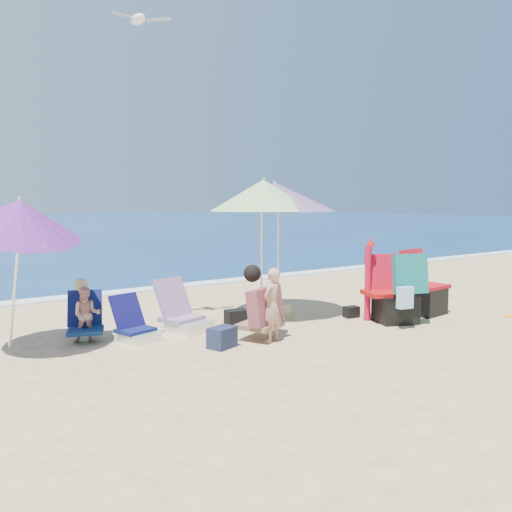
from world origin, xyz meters
TOP-DOWN VIEW (x-y plane):
  - ground at (0.00, 0.00)m, footprint 120.00×120.00m
  - foam at (0.00, 5.10)m, footprint 120.00×0.50m
  - umbrella_turquoise at (0.37, 1.37)m, footprint 2.55×2.55m
  - umbrella_striped at (0.07, 1.31)m, footprint 2.26×2.26m
  - umbrella_blue at (-3.59, 1.49)m, footprint 1.94×1.98m
  - furled_umbrella at (1.41, 0.25)m, footprint 0.21×0.18m
  - chair_navy at (-2.20, 1.23)m, footprint 0.60×0.70m
  - chair_rainbow at (-1.39, 1.34)m, footprint 0.76×0.88m
  - camp_chair_left at (2.59, 0.05)m, footprint 0.77×0.71m
  - camp_chair_right at (1.64, -0.13)m, footprint 0.85×1.01m
  - person_center at (-0.68, 0.22)m, footprint 0.80×0.73m
  - person_left at (-2.76, 1.61)m, footprint 0.66×0.81m
  - bag_navy_a at (-1.40, 0.25)m, footprint 0.42×0.36m
  - bag_black_a at (-0.51, 1.25)m, footprint 0.36×0.28m
  - bag_tan at (0.44, 1.26)m, footprint 0.27×0.21m
  - bag_black_b at (1.35, 0.56)m, footprint 0.26×0.20m
  - orange_item at (3.54, -0.97)m, footprint 0.27×0.19m
  - seagull at (-1.82, 1.78)m, footprint 0.82×0.40m

SIDE VIEW (x-z plane):
  - ground at x=0.00m, z-range 0.00..0.00m
  - orange_item at x=3.54m, z-range 0.00..0.03m
  - foam at x=0.00m, z-range 0.00..0.04m
  - bag_black_b at x=1.35m, z-range 0.00..0.19m
  - bag_tan at x=0.44m, z-range 0.00..0.21m
  - bag_black_a at x=-0.51m, z-range 0.00..0.24m
  - bag_navy_a at x=-1.40m, z-range 0.00..0.28m
  - chair_navy at x=-2.20m, z-range -0.15..0.49m
  - chair_rainbow at x=-1.39m, z-range -0.18..0.60m
  - camp_chair_left at x=2.59m, z-range -0.22..0.89m
  - person_left at x=-2.76m, z-range -0.04..0.83m
  - camp_chair_right at x=1.64m, z-range -0.16..0.98m
  - person_center at x=-0.68m, z-range -0.02..1.03m
  - furled_umbrella at x=1.41m, z-range 0.07..1.43m
  - umbrella_blue at x=-3.59m, z-range 0.68..2.80m
  - umbrella_turquoise at x=0.37m, z-range 0.87..3.15m
  - umbrella_striped at x=0.07m, z-range 0.87..3.20m
  - seagull at x=-1.82m, z-range 4.47..4.60m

